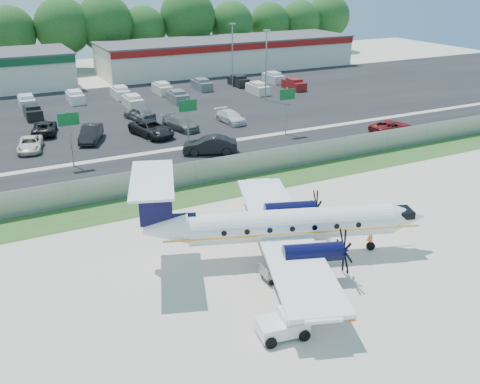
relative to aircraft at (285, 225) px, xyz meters
name	(u,v)px	position (x,y,z in m)	size (l,w,h in m)	color
ground	(285,262)	(-0.29, -0.66, -2.12)	(170.00, 170.00, 0.00)	beige
grass_verge	(205,193)	(-0.29, 11.34, -2.11)	(170.00, 4.00, 0.02)	#2D561E
access_road	(174,166)	(-0.29, 18.34, -2.11)	(170.00, 8.00, 0.02)	black
parking_lot	(114,113)	(-0.29, 39.34, -2.11)	(170.00, 32.00, 0.02)	black
perimeter_fence	(195,173)	(-0.29, 13.34, -1.12)	(120.00, 0.06, 1.99)	gray
building_east	(228,54)	(25.71, 61.32, 0.51)	(44.40, 12.40, 5.24)	silver
sign_left	(69,127)	(-8.29, 22.25, 1.49)	(1.80, 0.26, 5.00)	gray
sign_mid	(188,113)	(2.71, 22.25, 1.49)	(1.80, 0.26, 5.00)	gray
sign_right	(287,101)	(13.71, 22.25, 1.49)	(1.80, 0.26, 5.00)	gray
light_pole_ne	(266,60)	(19.71, 37.34, 3.11)	(0.90, 0.35, 9.09)	gray
light_pole_se	(232,51)	(19.71, 47.34, 3.11)	(0.90, 0.35, 9.09)	gray
tree_line	(64,70)	(-0.29, 73.34, -2.12)	(112.00, 6.00, 14.00)	#1A4C16
aircraft	(285,225)	(0.00, 0.00, 0.00)	(17.87, 17.41, 5.48)	white
pushback_tug	(284,324)	(-3.94, -6.51, -1.51)	(2.53, 1.98, 1.27)	white
baggage_cart_near	(303,264)	(0.07, -1.97, -1.69)	(1.94, 1.41, 0.92)	gray
baggage_cart_far	(277,271)	(-1.68, -2.00, -1.69)	(1.77, 1.08, 0.93)	gray
cone_nose	(369,237)	(5.96, -0.77, -1.87)	(0.36, 0.36, 0.52)	#E66307
cone_port_wing	(352,315)	(-0.30, -7.03, -1.88)	(0.36, 0.36, 0.51)	#E66307
cone_starboard_wing	(269,204)	(2.81, 6.73, -1.88)	(0.35, 0.35, 0.50)	#E66307
road_car_mid	(210,154)	(3.93, 19.99, -2.12)	(1.78, 5.12, 1.69)	black
road_car_east	(391,133)	(24.06, 17.63, -2.12)	(2.30, 5.00, 1.39)	maroon
parked_car_a	(31,150)	(-11.14, 28.72, -2.12)	(2.15, 4.66, 1.29)	beige
parked_car_b	(92,141)	(-5.23, 29.08, -2.12)	(1.75, 5.02, 1.66)	black
parked_car_c	(152,136)	(0.84, 28.11, -2.12)	(2.68, 5.81, 1.61)	black
parked_car_d	(181,130)	(4.42, 29.01, -2.12)	(2.04, 5.02, 1.46)	#595B5E
parked_car_e	(231,123)	(10.55, 29.18, -2.12)	(1.91, 4.71, 1.37)	silver
parked_car_f	(45,134)	(-9.08, 33.95, -2.12)	(2.35, 5.10, 1.42)	black
parked_car_g	(140,120)	(1.62, 34.94, -2.12)	(1.90, 4.72, 1.61)	#595B5E
far_parking_rows	(104,105)	(-0.29, 44.34, -2.12)	(56.00, 10.00, 1.60)	gray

